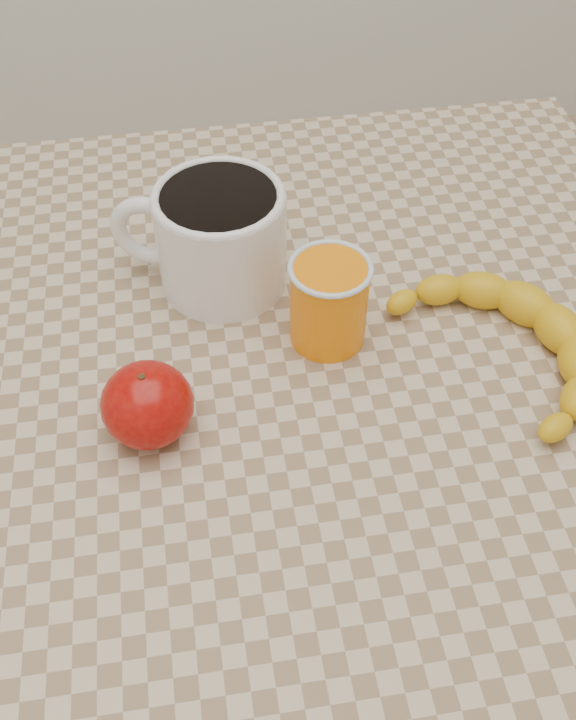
{
  "coord_description": "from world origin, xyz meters",
  "views": [
    {
      "loc": [
        -0.07,
        -0.45,
        1.28
      ],
      "look_at": [
        0.0,
        0.0,
        0.77
      ],
      "focal_mm": 40.0,
      "sensor_mm": 36.0,
      "label": 1
    }
  ],
  "objects": [
    {
      "name": "apple",
      "position": [
        -0.12,
        -0.04,
        0.78
      ],
      "size": [
        0.09,
        0.09,
        0.07
      ],
      "color": "#870404",
      "rests_on": "table"
    },
    {
      "name": "banana",
      "position": [
        0.19,
        -0.01,
        0.77
      ],
      "size": [
        0.31,
        0.34,
        0.04
      ],
      "primitive_type": null,
      "rotation": [
        0.0,
        0.0,
        0.32
      ],
      "color": "gold",
      "rests_on": "table"
    },
    {
      "name": "orange_juice_glass",
      "position": [
        0.04,
        0.04,
        0.79
      ],
      "size": [
        0.07,
        0.07,
        0.08
      ],
      "color": "orange",
      "rests_on": "table"
    },
    {
      "name": "table",
      "position": [
        0.0,
        0.0,
        0.66
      ],
      "size": [
        0.8,
        0.8,
        0.75
      ],
      "color": "#C3AC8A",
      "rests_on": "ground"
    },
    {
      "name": "coffee_mug",
      "position": [
        -0.05,
        0.13,
        0.81
      ],
      "size": [
        0.18,
        0.15,
        0.1
      ],
      "color": "white",
      "rests_on": "table"
    },
    {
      "name": "ground",
      "position": [
        0.0,
        0.0,
        0.0
      ],
      "size": [
        3.0,
        3.0,
        0.0
      ],
      "primitive_type": "plane",
      "color": "tan",
      "rests_on": "ground"
    }
  ]
}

